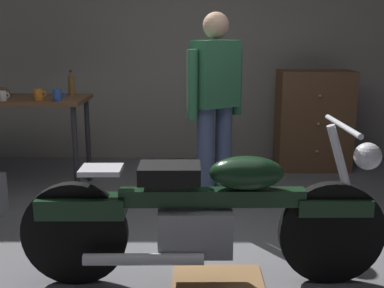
# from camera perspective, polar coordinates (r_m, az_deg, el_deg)

# --- Properties ---
(ground_plane) EXTENTS (12.00, 12.00, 0.00)m
(ground_plane) POSITION_cam_1_polar(r_m,az_deg,el_deg) (3.31, -0.65, -13.85)
(ground_plane) COLOR slate
(back_wall) EXTENTS (8.00, 0.12, 3.10)m
(back_wall) POSITION_cam_1_polar(r_m,az_deg,el_deg) (5.75, -0.20, 13.62)
(back_wall) COLOR gray
(back_wall) RESTS_ON ground_plane
(workbench) EXTENTS (1.30, 0.64, 0.90)m
(workbench) POSITION_cam_1_polar(r_m,az_deg,el_deg) (4.86, -19.98, 3.89)
(workbench) COLOR brown
(workbench) RESTS_ON ground_plane
(motorcycle) EXTENTS (2.19, 0.60, 1.00)m
(motorcycle) POSITION_cam_1_polar(r_m,az_deg,el_deg) (2.88, 1.73, -8.26)
(motorcycle) COLOR black
(motorcycle) RESTS_ON ground_plane
(person_standing) EXTENTS (0.48, 0.40, 1.67)m
(person_standing) POSITION_cam_1_polar(r_m,az_deg,el_deg) (4.12, 2.77, 5.09)
(person_standing) COLOR slate
(person_standing) RESTS_ON ground_plane
(wooden_dresser) EXTENTS (0.80, 0.47, 1.10)m
(wooden_dresser) POSITION_cam_1_polar(r_m,az_deg,el_deg) (5.49, 14.26, 2.76)
(wooden_dresser) COLOR brown
(wooden_dresser) RESTS_ON ground_plane
(drip_tray) EXTENTS (0.56, 0.40, 0.01)m
(drip_tray) POSITION_cam_1_polar(r_m,az_deg,el_deg) (3.08, 3.09, -15.94)
(drip_tray) COLOR olive
(drip_tray) RESTS_ON ground_plane
(mug_orange_travel) EXTENTS (0.12, 0.08, 0.10)m
(mug_orange_travel) POSITION_cam_1_polar(r_m,az_deg,el_deg) (4.59, -17.85, 5.63)
(mug_orange_travel) COLOR orange
(mug_orange_travel) RESTS_ON workbench
(mug_white_ceramic) EXTENTS (0.11, 0.08, 0.09)m
(mug_white_ceramic) POSITION_cam_1_polar(r_m,az_deg,el_deg) (4.66, -21.66, 5.36)
(mug_white_ceramic) COLOR white
(mug_white_ceramic) RESTS_ON workbench
(mug_brown_stoneware) EXTENTS (0.11, 0.08, 0.09)m
(mug_brown_stoneware) POSITION_cam_1_polar(r_m,az_deg,el_deg) (4.94, -21.61, 5.77)
(mug_brown_stoneware) COLOR brown
(mug_brown_stoneware) RESTS_ON workbench
(mug_blue_enamel) EXTENTS (0.11, 0.08, 0.11)m
(mug_blue_enamel) POSITION_cam_1_polar(r_m,az_deg,el_deg) (4.48, -15.74, 5.63)
(mug_blue_enamel) COLOR #2D51AD
(mug_blue_enamel) RESTS_ON workbench
(bottle) EXTENTS (0.06, 0.06, 0.24)m
(bottle) POSITION_cam_1_polar(r_m,az_deg,el_deg) (4.88, -14.16, 6.81)
(bottle) COLOR olive
(bottle) RESTS_ON workbench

